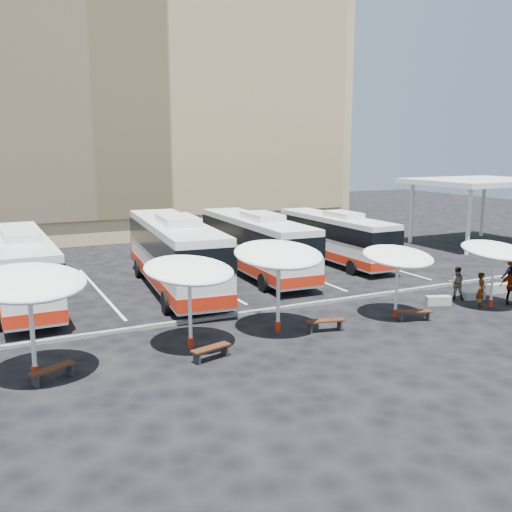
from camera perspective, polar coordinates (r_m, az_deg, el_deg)
name	(u,v)px	position (r m, az deg, el deg)	size (l,w,h in m)	color
ground	(265,315)	(26.53, 0.94, -5.95)	(120.00, 120.00, 0.00)	black
sandstone_building	(106,92)	(55.89, -14.74, 15.60)	(42.00, 18.25, 29.60)	tan
service_canopy	(479,183)	(48.37, 21.38, 6.79)	(10.00, 8.00, 5.20)	silver
curb_divider	(261,311)	(26.93, 0.45, -5.52)	(34.00, 0.25, 0.15)	black
bay_lines	(203,280)	(33.60, -5.32, -2.38)	(24.15, 12.00, 0.01)	white
bus_0	(21,266)	(30.18, -22.41, -0.93)	(2.85, 11.94, 3.79)	silver
bus_1	(174,251)	(31.01, -8.18, 0.46)	(4.09, 13.37, 4.18)	silver
bus_2	(255,242)	(34.48, -0.08, 1.36)	(3.24, 12.33, 3.88)	silver
bus_3	(335,236)	(38.51, 7.88, 1.98)	(2.63, 11.10, 3.52)	silver
sunshade_0	(29,283)	(20.04, -21.80, -2.51)	(4.41, 4.44, 3.89)	silver
sunshade_1	(189,271)	(21.71, -6.70, -1.45)	(4.36, 4.39, 3.61)	silver
sunshade_2	(279,255)	(23.48, 2.27, 0.12)	(3.77, 3.81, 3.88)	silver
sunshade_3	(398,257)	(26.36, 14.01, -0.07)	(3.17, 3.22, 3.32)	silver
sunshade_4	(495,251)	(29.55, 22.77, 0.49)	(3.34, 3.38, 3.28)	silver
wood_bench_0	(52,371)	(20.43, -19.69, -10.75)	(1.59, 1.02, 0.48)	black
wood_bench_1	(211,350)	(21.17, -4.52, -9.35)	(1.63, 0.82, 0.48)	black
wood_bench_2	(325,323)	(24.34, 6.91, -6.62)	(1.72, 0.79, 0.51)	black
wood_bench_3	(415,313)	(26.59, 15.57, -5.51)	(1.58, 0.98, 0.47)	black
conc_bench_0	(438,301)	(29.54, 17.76, -4.27)	(1.21, 0.40, 0.45)	gray
conc_bench_1	(474,296)	(31.20, 20.96, -3.72)	(1.10, 0.37, 0.41)	gray
conc_bench_2	(498,288)	(33.12, 23.02, -2.98)	(1.31, 0.44, 0.49)	gray
passenger_0	(481,290)	(29.55, 21.61, -3.21)	(0.64, 0.42, 1.75)	black
passenger_1	(457,283)	(30.84, 19.47, -2.57)	(0.82, 0.64, 1.68)	black
passenger_2	(511,286)	(30.78, 24.17, -2.76)	(1.09, 0.46, 1.87)	black
passenger_3	(510,274)	(33.63, 24.08, -1.61)	(1.24, 0.71, 1.92)	black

